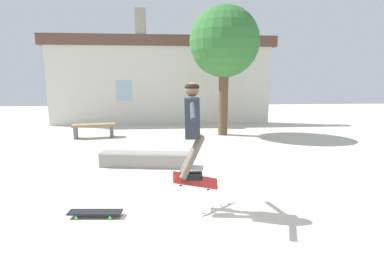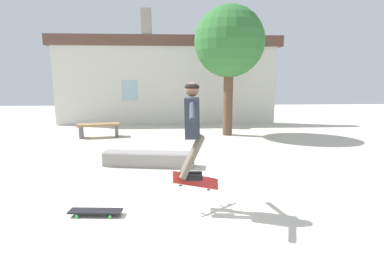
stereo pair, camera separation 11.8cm
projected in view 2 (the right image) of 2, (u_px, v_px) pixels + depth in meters
The scene contains 8 objects.
ground_plane at pixel (155, 211), 4.71m from camera, with size 40.00×40.00×0.00m, color beige.
building_backdrop at pixel (166, 78), 13.60m from camera, with size 10.50×0.52×5.06m.
tree_right at pixel (229, 43), 10.60m from camera, with size 2.50×2.50×4.61m.
park_bench at pixel (99, 128), 10.72m from camera, with size 1.52×0.75×0.49m.
skate_ledge at pixel (149, 159), 7.13m from camera, with size 2.19×0.75×0.34m.
skater at pixel (192, 122), 4.52m from camera, with size 0.41×1.29×1.48m.
skateboard_flipping at pixel (196, 181), 4.78m from camera, with size 0.76×0.47×0.43m.
skateboard_resting at pixel (96, 211), 4.54m from camera, with size 0.82×0.28×0.08m.
Camera 2 is at (0.33, -4.44, 2.03)m, focal length 28.00 mm.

